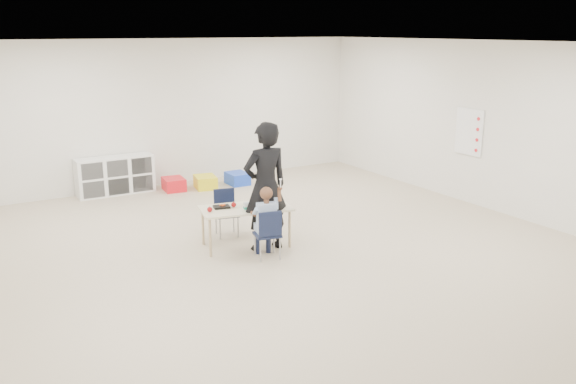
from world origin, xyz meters
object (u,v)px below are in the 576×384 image
adult (265,187)px  child (267,219)px  table (246,226)px  cubby_shelf (115,175)px  chair_near (267,233)px

adult → child: bearing=64.2°
table → cubby_shelf: cubby_shelf is taller
table → cubby_shelf: (-0.80, 3.76, 0.06)m
adult → chair_near: bearing=64.2°
table → cubby_shelf: bearing=113.8°
cubby_shelf → adult: bearing=-76.1°
table → adult: (0.19, -0.24, 0.60)m
child → cubby_shelf: child is taller
child → cubby_shelf: 4.40m
table → cubby_shelf: 3.85m
table → chair_near: chair_near is taller
chair_near → table: bearing=105.8°
child → adult: (0.15, 0.31, 0.35)m
chair_near → cubby_shelf: cubby_shelf is taller
chair_near → child: 0.20m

